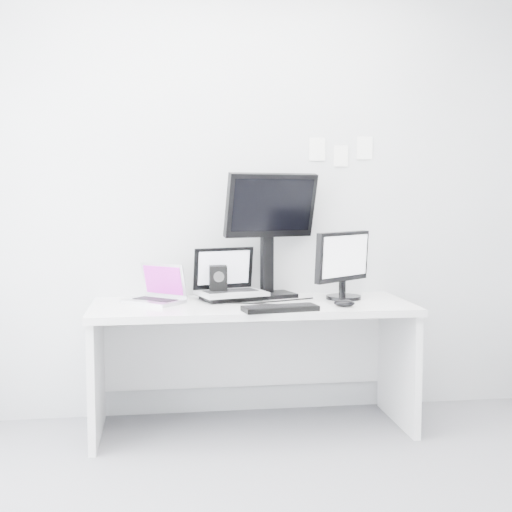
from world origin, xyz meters
TOP-DOWN VIEW (x-y plane):
  - back_wall at (0.00, 1.60)m, footprint 3.60×0.00m
  - desk at (0.00, 1.25)m, footprint 1.80×0.70m
  - macbook at (-0.55, 1.33)m, footprint 0.39×0.38m
  - speaker at (-0.18, 1.42)m, footprint 0.12×0.12m
  - dell_laptop at (-0.10, 1.38)m, footprint 0.44×0.38m
  - rear_monitor at (0.13, 1.47)m, footprint 0.59×0.35m
  - samsung_monitor at (0.55, 1.33)m, footprint 0.48×0.43m
  - keyboard at (0.11, 0.98)m, footprint 0.42×0.20m
  - mouse at (0.49, 1.06)m, footprint 0.14×0.11m
  - wall_note_0 at (0.45, 1.59)m, footprint 0.10×0.00m
  - wall_note_1 at (0.60, 1.59)m, footprint 0.09×0.00m
  - wall_note_2 at (0.75, 1.59)m, footprint 0.10×0.00m

SIDE VIEW (x-z plane):
  - desk at x=0.00m, z-range 0.00..0.73m
  - keyboard at x=0.11m, z-range 0.73..0.76m
  - mouse at x=0.49m, z-range 0.73..0.77m
  - speaker at x=-0.18m, z-range 0.73..0.93m
  - macbook at x=-0.55m, z-range 0.73..0.96m
  - dell_laptop at x=-0.10m, z-range 0.73..1.04m
  - samsung_monitor at x=0.55m, z-range 0.73..1.14m
  - rear_monitor at x=0.13m, z-range 0.73..1.49m
  - back_wall at x=0.00m, z-range -0.45..3.15m
  - wall_note_1 at x=0.60m, z-range 1.52..1.65m
  - wall_note_0 at x=0.45m, z-range 1.55..1.69m
  - wall_note_2 at x=0.75m, z-range 1.56..1.70m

